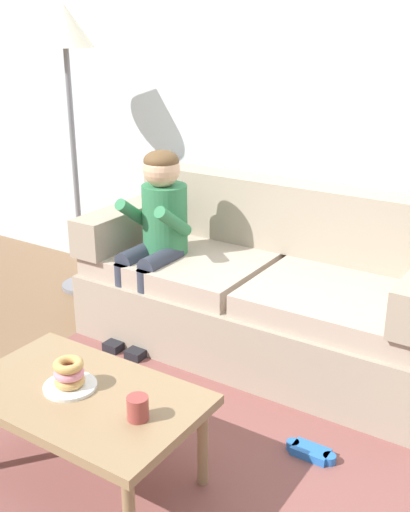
# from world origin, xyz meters

# --- Properties ---
(ground) EXTENTS (10.00, 10.00, 0.00)m
(ground) POSITION_xyz_m (0.00, 0.00, 0.00)
(ground) COLOR brown
(wall_back) EXTENTS (8.00, 0.10, 2.80)m
(wall_back) POSITION_xyz_m (0.00, 1.40, 1.40)
(wall_back) COLOR silver
(wall_back) RESTS_ON ground
(area_rug) EXTENTS (2.21, 1.66, 0.01)m
(area_rug) POSITION_xyz_m (0.00, -0.25, 0.01)
(area_rug) COLOR brown
(area_rug) RESTS_ON ground
(couch) EXTENTS (2.02, 0.90, 0.91)m
(couch) POSITION_xyz_m (-0.09, 0.84, 0.33)
(couch) COLOR tan
(couch) RESTS_ON ground
(coffee_table) EXTENTS (0.95, 0.57, 0.41)m
(coffee_table) POSITION_xyz_m (-0.17, -0.54, 0.37)
(coffee_table) COLOR #937551
(coffee_table) RESTS_ON ground
(person_child) EXTENTS (0.34, 0.58, 1.10)m
(person_child) POSITION_xyz_m (-0.70, 0.64, 0.67)
(person_child) COLOR #337A4C
(person_child) RESTS_ON ground
(plate) EXTENTS (0.21, 0.21, 0.01)m
(plate) POSITION_xyz_m (-0.23, -0.55, 0.42)
(plate) COLOR white
(plate) RESTS_ON coffee_table
(donut) EXTENTS (0.16, 0.16, 0.04)m
(donut) POSITION_xyz_m (-0.23, -0.55, 0.45)
(donut) COLOR tan
(donut) RESTS_ON plate
(donut_second) EXTENTS (0.16, 0.16, 0.04)m
(donut_second) POSITION_xyz_m (-0.23, -0.55, 0.48)
(donut_second) COLOR pink
(donut_second) RESTS_ON donut
(donut_third) EXTENTS (0.13, 0.13, 0.04)m
(donut_third) POSITION_xyz_m (-0.23, -0.55, 0.52)
(donut_third) COLOR tan
(donut_third) RESTS_ON donut_second
(mug) EXTENTS (0.08, 0.08, 0.09)m
(mug) POSITION_xyz_m (0.12, -0.56, 0.46)
(mug) COLOR #993D38
(mug) RESTS_ON coffee_table
(toy_controller) EXTENTS (0.23, 0.09, 0.05)m
(toy_controller) POSITION_xyz_m (0.54, 0.07, 0.03)
(toy_controller) COLOR blue
(toy_controller) RESTS_ON ground
(floor_lamp) EXTENTS (0.36, 0.36, 1.88)m
(floor_lamp) POSITION_xyz_m (-1.57, 0.90, 1.57)
(floor_lamp) COLOR slate
(floor_lamp) RESTS_ON ground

